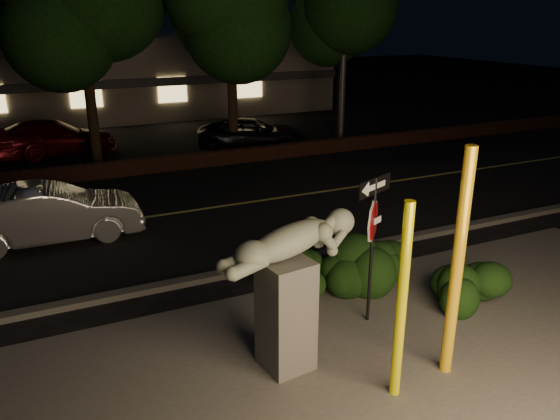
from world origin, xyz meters
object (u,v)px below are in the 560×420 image
(parked_car_darkred, at_px, (53,138))
(parked_car_dark, at_px, (253,134))
(silver_sedan, at_px, (50,214))
(yellow_pole_left, at_px, (401,304))
(sculpture, at_px, (288,279))
(signpost, at_px, (373,222))
(yellow_pole_right, at_px, (457,266))

(parked_car_darkred, relative_size, parked_car_dark, 1.06)
(silver_sedan, height_order, parked_car_dark, silver_sedan)
(yellow_pole_left, bearing_deg, sculpture, 130.98)
(yellow_pole_left, bearing_deg, parked_car_darkred, 101.41)
(silver_sedan, height_order, parked_car_darkred, silver_sedan)
(parked_car_darkred, bearing_deg, silver_sedan, -178.67)
(silver_sedan, distance_m, parked_car_dark, 10.24)
(yellow_pole_left, distance_m, signpost, 1.98)
(yellow_pole_right, bearing_deg, sculpture, 151.96)
(yellow_pole_right, distance_m, signpost, 1.70)
(sculpture, relative_size, parked_car_darkred, 0.52)
(parked_car_darkred, bearing_deg, signpost, -159.58)
(yellow_pole_left, xyz_separation_m, sculpture, (-1.06, 1.22, 0.02))
(yellow_pole_right, relative_size, parked_car_dark, 0.80)
(yellow_pole_right, relative_size, signpost, 1.33)
(yellow_pole_right, relative_size, silver_sedan, 0.84)
(yellow_pole_left, height_order, parked_car_darkred, yellow_pole_left)
(yellow_pole_left, bearing_deg, silver_sedan, 116.72)
(sculpture, bearing_deg, yellow_pole_right, -35.87)
(sculpture, xyz_separation_m, parked_car_dark, (4.84, 13.36, -0.85))
(yellow_pole_left, relative_size, parked_car_dark, 0.67)
(sculpture, xyz_separation_m, silver_sedan, (-2.91, 6.66, -0.77))
(signpost, distance_m, parked_car_darkred, 15.60)
(yellow_pole_right, height_order, signpost, yellow_pole_right)
(signpost, bearing_deg, parked_car_darkred, 82.04)
(sculpture, distance_m, parked_car_darkred, 15.77)
(sculpture, height_order, silver_sedan, sculpture)
(silver_sedan, bearing_deg, signpost, -141.73)
(yellow_pole_right, height_order, silver_sedan, yellow_pole_right)
(yellow_pole_right, xyz_separation_m, parked_car_darkred, (-4.40, 16.68, -1.05))
(yellow_pole_left, xyz_separation_m, signpost, (0.74, 1.80, 0.41))
(sculpture, bearing_deg, parked_car_dark, 62.25)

